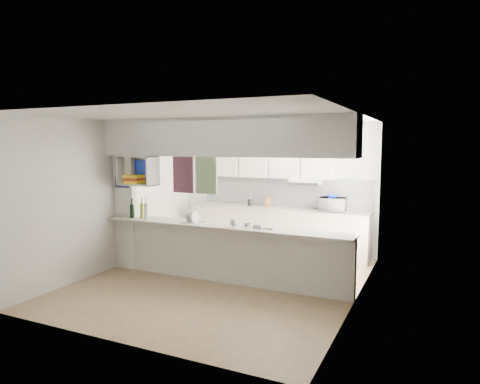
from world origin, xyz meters
The scene contains 16 objects.
floor centered at (0.00, 0.00, 0.00)m, with size 4.80×4.80×0.00m, color #8B6F51.
ceiling centered at (0.00, 0.00, 2.60)m, with size 4.80×4.80×0.00m, color white.
wall_back centered at (0.00, 2.40, 1.30)m, with size 4.20×4.20×0.00m, color silver.
wall_left centered at (-2.10, 0.00, 1.30)m, with size 4.80×4.80×0.00m, color silver.
wall_right centered at (2.10, 0.00, 1.30)m, with size 4.80×4.80×0.00m, color silver.
servery_partition centered at (-0.17, 0.00, 1.66)m, with size 4.20×0.50×2.60m.
cubby_shelf centered at (-1.57, -0.06, 1.71)m, with size 0.65×0.35×0.50m.
kitchen_run centered at (0.16, 2.14, 0.83)m, with size 3.60×0.63×2.24m.
microwave centered at (1.29, 2.09, 1.05)m, with size 0.48×0.33×0.27m, color white.
bowl centered at (1.29, 2.05, 1.22)m, with size 0.23×0.23×0.06m, color #0E229A.
dish_rack centered at (-0.50, -0.02, 1.00)m, with size 0.41×0.33×0.20m.
cup centered at (0.25, -0.08, 0.98)m, with size 0.12×0.12×0.10m, color white.
wine_bottles centered at (-1.54, -0.06, 1.06)m, with size 0.38×0.16×0.38m.
plastic_tubs centered at (0.53, 0.02, 0.95)m, with size 0.49×0.22×0.07m.
utensil_jar centered at (-0.45, 2.15, 0.99)m, with size 0.10×0.10×0.14m, color black.
knife_block centered at (-0.05, 2.18, 1.03)m, with size 0.11×0.09×0.22m, color brown.
Camera 1 is at (3.08, -5.94, 2.18)m, focal length 32.00 mm.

